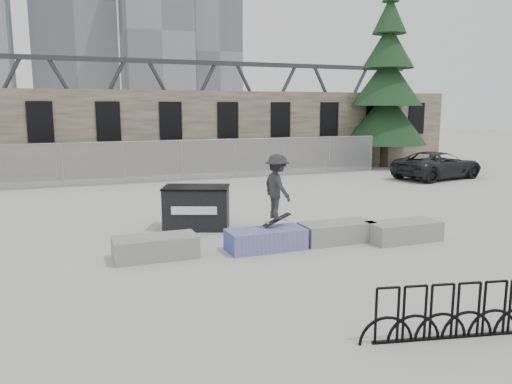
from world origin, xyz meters
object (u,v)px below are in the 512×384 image
at_px(planter_far_left, 155,246).
at_px(skateboarder, 277,187).
at_px(spruce_tree, 387,89).
at_px(dumpster, 197,207).
at_px(bike_rack, 481,310).
at_px(planter_center_right, 337,231).
at_px(planter_offset, 404,230).
at_px(suv, 438,165).
at_px(planter_center_left, 266,238).

distance_m(planter_far_left, skateboarder, 3.41).
xyz_separation_m(planter_far_left, spruce_tree, (16.48, 13.97, 4.42)).
xyz_separation_m(dumpster, spruce_tree, (14.78, 11.37, 4.06)).
xyz_separation_m(planter_far_left, bike_rack, (4.08, -6.07, 0.15)).
bearing_deg(planter_center_right, spruce_tree, 50.77).
bearing_deg(planter_far_left, dumpster, 56.79).
bearing_deg(planter_offset, dumpster, 144.84).
bearing_deg(bike_rack, dumpster, 105.38).
bearing_deg(spruce_tree, suv, -96.19).
relative_size(planter_offset, skateboarder, 1.08).
height_order(dumpster, spruce_tree, spruce_tree).
relative_size(planter_center_right, suv, 0.40).
xyz_separation_m(planter_center_right, planter_offset, (1.74, -0.58, 0.00)).
bearing_deg(planter_far_left, spruce_tree, 40.28).
height_order(bike_rack, spruce_tree, spruce_tree).
relative_size(planter_far_left, planter_offset, 1.00).
relative_size(planter_center_left, planter_center_right, 1.00).
height_order(planter_center_left, dumpster, dumpster).
bearing_deg(spruce_tree, dumpster, -142.43).
xyz_separation_m(planter_center_right, skateboarder, (-1.70, 0.17, 1.29)).
bearing_deg(spruce_tree, planter_center_right, -129.23).
height_order(planter_center_right, skateboarder, skateboarder).
xyz_separation_m(planter_far_left, dumpster, (1.70, 2.59, 0.36)).
bearing_deg(planter_center_left, planter_center_right, 0.19).
height_order(planter_far_left, planter_center_right, same).
distance_m(planter_center_right, bike_rack, 5.85).
bearing_deg(suv, skateboarder, 113.51).
bearing_deg(planter_center_left, bike_rack, -77.23).
distance_m(spruce_tree, suv, 6.78).
bearing_deg(bike_rack, planter_far_left, 123.90).
relative_size(planter_center_right, spruce_tree, 0.17).
xyz_separation_m(suv, skateboarder, (-12.74, -8.64, 0.89)).
distance_m(suv, skateboarder, 15.42).
distance_m(bike_rack, spruce_tree, 23.95).
bearing_deg(planter_center_left, skateboarder, 24.45).
distance_m(planter_center_right, spruce_tree, 18.91).
xyz_separation_m(planter_center_left, planter_offset, (3.83, -0.58, 0.00)).
height_order(planter_center_right, dumpster, dumpster).
height_order(planter_offset, suv, suv).
xyz_separation_m(planter_center_right, dumpster, (-3.16, 2.87, 0.36)).
relative_size(bike_rack, spruce_tree, 0.34).
distance_m(planter_center_left, bike_rack, 5.94).
height_order(dumpster, suv, suv).
distance_m(planter_center_left, spruce_tree, 20.26).
bearing_deg(dumpster, planter_far_left, -101.36).
bearing_deg(suv, bike_rack, 130.40).
height_order(planter_center_left, planter_center_right, same).
height_order(planter_far_left, dumpster, dumpster).
relative_size(planter_center_right, bike_rack, 0.51).
height_order(planter_center_left, skateboarder, skateboarder).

